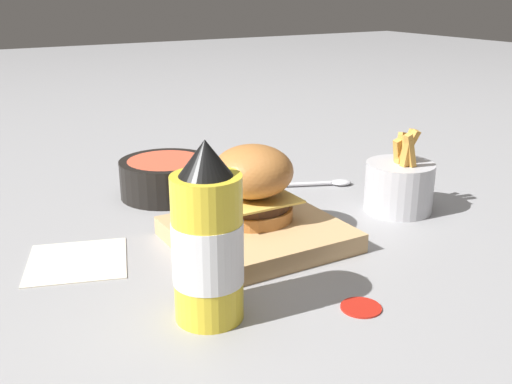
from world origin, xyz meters
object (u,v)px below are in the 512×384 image
Objects in this scene: side_bowl at (166,177)px; serving_board at (256,234)px; ketchup_bottle at (208,242)px; burger at (253,182)px; fries_basket at (399,185)px; spoon at (329,183)px.

serving_board is at bearing 96.82° from side_bowl.
serving_board is 0.22m from ketchup_bottle.
burger is at bearing 100.08° from side_bowl.
serving_board is 0.27m from fries_basket.
burger is 0.85× the size of fries_basket.
spoon is (-0.39, -0.30, -0.08)m from ketchup_bottle.
serving_board is 1.97× the size of burger.
burger reaches higher than spoon.
burger and fries_basket have the same top height.
burger is 0.73× the size of side_bowl.
ketchup_bottle reaches higher than burger.
burger is 0.85× the size of spoon.
ketchup_bottle is 1.48× the size of spoon.
burger reaches higher than side_bowl.
burger reaches higher than serving_board.
burger is at bearing -129.07° from spoon.
fries_basket is 0.85× the size of side_bowl.
spoon is at bearing -151.22° from burger.
side_bowl is at bearing -105.82° from ketchup_bottle.
spoon is (-0.25, -0.16, -0.01)m from serving_board.
ketchup_bottle is at bearing -120.08° from spoon.
fries_basket is at bearing 173.68° from burger.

